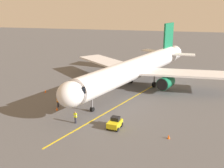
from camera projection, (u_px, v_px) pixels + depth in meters
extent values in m
plane|color=#565659|center=(133.00, 88.00, 53.36)|extent=(220.00, 220.00, 0.00)
cube|color=yellow|center=(130.00, 99.00, 47.34)|extent=(14.05, 37.62, 0.01)
cylinder|color=white|center=(135.00, 68.00, 51.76)|extent=(15.31, 33.22, 3.80)
ellipsoid|color=white|center=(71.00, 94.00, 37.20)|extent=(4.77, 5.00, 3.61)
cone|color=white|center=(172.00, 53.00, 66.55)|extent=(4.25, 4.00, 3.42)
cube|color=black|center=(77.00, 88.00, 38.16)|extent=(3.58, 2.62, 0.90)
cube|color=white|center=(186.00, 73.00, 50.41)|extent=(17.20, 5.73, 0.36)
cylinder|color=#146B47|center=(166.00, 82.00, 50.10)|extent=(3.33, 3.99, 2.30)
cylinder|color=black|center=(162.00, 85.00, 48.70)|extent=(2.04, 0.91, 2.10)
cube|color=white|center=(109.00, 62.00, 59.40)|extent=(16.12, 15.31, 0.36)
cylinder|color=#146B47|center=(113.00, 74.00, 56.22)|extent=(3.33, 3.99, 2.30)
cylinder|color=black|center=(108.00, 75.00, 54.82)|extent=(2.04, 0.91, 2.10)
cube|color=#146B47|center=(168.00, 39.00, 63.06)|extent=(2.00, 4.63, 7.20)
cube|color=white|center=(180.00, 54.00, 62.05)|extent=(6.49, 2.65, 0.24)
cube|color=white|center=(154.00, 52.00, 65.42)|extent=(6.51, 5.84, 0.24)
cylinder|color=slate|center=(92.00, 101.00, 41.64)|extent=(0.24, 0.24, 2.77)
cylinder|color=black|center=(92.00, 109.00, 42.04)|extent=(0.66, 0.81, 0.70)
cylinder|color=slate|center=(154.00, 78.00, 53.41)|extent=(0.24, 0.24, 2.77)
cylinder|color=black|center=(154.00, 85.00, 53.81)|extent=(0.80, 1.19, 1.10)
cylinder|color=slate|center=(131.00, 74.00, 56.15)|extent=(0.24, 0.24, 2.77)
cylinder|color=black|center=(131.00, 81.00, 56.55)|extent=(0.80, 1.19, 1.10)
cylinder|color=#23232D|center=(76.00, 120.00, 37.94)|extent=(0.26, 0.26, 0.88)
cube|color=#D8EA19|center=(75.00, 115.00, 37.72)|extent=(0.41, 0.29, 0.60)
cube|color=silver|center=(75.00, 115.00, 37.72)|extent=(0.43, 0.30, 0.10)
sphere|color=#9E7051|center=(75.00, 112.00, 37.60)|extent=(0.22, 0.22, 0.22)
cylinder|color=#23232D|center=(58.00, 105.00, 43.67)|extent=(0.26, 0.26, 0.88)
cube|color=orange|center=(58.00, 100.00, 43.46)|extent=(0.41, 0.28, 0.60)
cube|color=silver|center=(58.00, 100.00, 43.46)|extent=(0.43, 0.30, 0.10)
sphere|color=beige|center=(58.00, 98.00, 43.34)|extent=(0.22, 0.22, 0.22)
cube|color=yellow|center=(115.00, 124.00, 36.39)|extent=(1.84, 2.51, 0.70)
cube|color=black|center=(116.00, 119.00, 36.49)|extent=(1.23, 1.06, 0.50)
cylinder|color=black|center=(117.00, 129.00, 35.55)|extent=(0.34, 0.63, 0.60)
cylinder|color=black|center=(108.00, 128.00, 36.02)|extent=(0.34, 0.63, 0.60)
cylinder|color=black|center=(121.00, 124.00, 36.97)|extent=(0.34, 0.63, 0.60)
cylinder|color=black|center=(112.00, 123.00, 37.44)|extent=(0.34, 0.63, 0.60)
cone|color=#F2590F|center=(64.00, 101.00, 45.91)|extent=(0.32, 0.32, 0.55)
cone|color=#F2590F|center=(57.00, 109.00, 42.49)|extent=(0.32, 0.32, 0.55)
cone|color=#F2590F|center=(169.00, 137.00, 33.70)|extent=(0.32, 0.32, 0.55)
cone|color=#F2590F|center=(45.00, 91.00, 50.75)|extent=(0.32, 0.32, 0.55)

